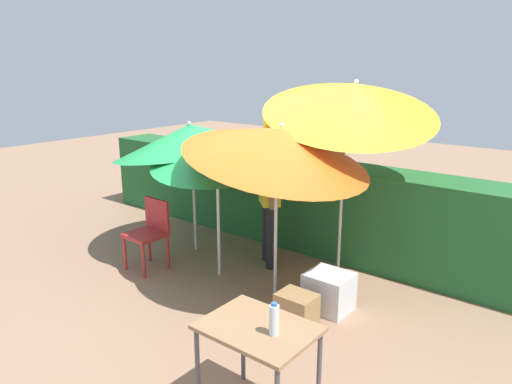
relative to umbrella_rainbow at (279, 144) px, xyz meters
name	(u,v)px	position (x,y,z in m)	size (l,w,h in m)	color
ground_plane	(240,287)	(-0.39, -0.21, -1.72)	(24.00, 24.00, 0.00)	#937056
hedge_row	(316,205)	(-0.39, 1.45, -1.10)	(8.00, 0.70, 1.24)	#23602D
umbrella_rainbow	(279,144)	(0.00, 0.00, 0.00)	(2.09, 2.06, 2.13)	silver
umbrella_orange	(351,99)	(0.35, 0.91, 0.44)	(2.14, 2.05, 2.75)	silver
umbrella_yellow	(219,150)	(-0.80, -0.09, -0.14)	(1.66, 1.66, 1.89)	silver
umbrella_navy	(191,138)	(-1.66, 0.30, -0.13)	(2.13, 2.10, 1.92)	silver
person_vendor	(270,195)	(-0.54, 0.56, -0.78)	(0.47, 0.44, 1.88)	black
chair_plastic	(150,230)	(-1.65, -0.48, -1.20)	(0.45, 0.45, 0.89)	#B72D2D
cooler_box	(329,291)	(0.68, -0.01, -1.51)	(0.46, 0.41, 0.41)	silver
crate_cardboard	(296,310)	(0.59, -0.49, -1.55)	(0.38, 0.30, 0.34)	#9E7A4C
folding_table	(258,338)	(1.09, -1.74, -1.06)	(0.80, 0.60, 0.74)	#4C4C51
bottle_water	(274,320)	(1.24, -1.75, -0.86)	(0.07, 0.07, 0.24)	silver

